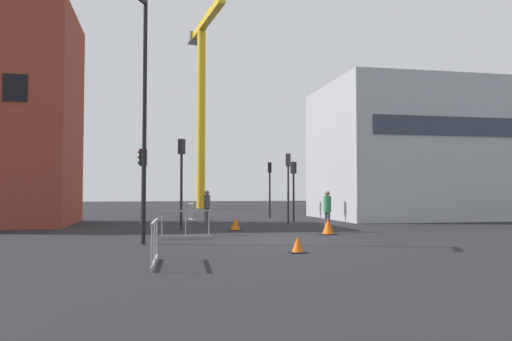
% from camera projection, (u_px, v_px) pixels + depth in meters
% --- Properties ---
extents(ground, '(160.00, 160.00, 0.00)m').
position_uv_depth(ground, '(279.00, 240.00, 18.78)').
color(ground, black).
extents(office_block, '(12.47, 9.82, 8.83)m').
position_uv_depth(office_block, '(416.00, 153.00, 34.60)').
color(office_block, '#A8AAB2').
rests_on(office_block, ground).
extents(construction_crane, '(2.74, 13.67, 20.23)m').
position_uv_depth(construction_crane, '(202.00, 86.00, 55.30)').
color(construction_crane, gold).
rests_on(construction_crane, ground).
extents(streetlamp_tall, '(0.81, 1.29, 8.38)m').
position_uv_depth(streetlamp_tall, '(143.00, 103.00, 17.39)').
color(streetlamp_tall, black).
rests_on(streetlamp_tall, ground).
extents(traffic_light_near, '(0.39, 0.35, 3.57)m').
position_uv_depth(traffic_light_near, '(294.00, 181.00, 30.59)').
color(traffic_light_near, black).
rests_on(traffic_light_near, ground).
extents(traffic_light_island, '(0.34, 0.39, 3.92)m').
position_uv_depth(traffic_light_island, '(288.00, 176.00, 28.77)').
color(traffic_light_island, '#2D2D30').
rests_on(traffic_light_island, ground).
extents(traffic_light_crosswalk, '(0.39, 0.29, 3.55)m').
position_uv_depth(traffic_light_crosswalk, '(143.00, 176.00, 21.16)').
color(traffic_light_crosswalk, black).
rests_on(traffic_light_crosswalk, ground).
extents(traffic_light_verge, '(0.36, 0.38, 4.23)m').
position_uv_depth(traffic_light_verge, '(182.00, 169.00, 23.79)').
color(traffic_light_verge, '#232326').
rests_on(traffic_light_verge, ground).
extents(traffic_light_median, '(0.32, 0.39, 3.80)m').
position_uv_depth(traffic_light_median, '(270.00, 180.00, 35.15)').
color(traffic_light_median, black).
rests_on(traffic_light_median, ground).
extents(pedestrian_walking, '(0.34, 0.34, 1.86)m').
position_uv_depth(pedestrian_walking, '(207.00, 204.00, 28.12)').
color(pedestrian_walking, '#4C4C51').
rests_on(pedestrian_walking, ground).
extents(pedestrian_waiting, '(0.34, 0.34, 1.82)m').
position_uv_depth(pedestrian_waiting, '(327.00, 208.00, 22.66)').
color(pedestrian_waiting, '#4C4C51').
rests_on(pedestrian_waiting, ground).
extents(safety_barrier_rear, '(0.19, 2.11, 1.08)m').
position_uv_depth(safety_barrier_rear, '(142.00, 215.00, 26.31)').
color(safety_barrier_rear, gray).
rests_on(safety_barrier_rear, ground).
extents(safety_barrier_right_run, '(1.98, 0.18, 1.08)m').
position_uv_depth(safety_barrier_right_run, '(186.00, 224.00, 19.44)').
color(safety_barrier_right_run, gray).
rests_on(safety_barrier_right_run, ground).
extents(safety_barrier_mid_span, '(0.30, 2.21, 1.08)m').
position_uv_depth(safety_barrier_mid_span, '(192.00, 212.00, 31.13)').
color(safety_barrier_mid_span, '#B2B5BA').
rests_on(safety_barrier_mid_span, ground).
extents(safety_barrier_left_run, '(0.19, 2.31, 1.08)m').
position_uv_depth(safety_barrier_left_run, '(155.00, 242.00, 12.35)').
color(safety_barrier_left_run, '#9EA0A5').
rests_on(safety_barrier_left_run, ground).
extents(traffic_cone_orange, '(0.59, 0.59, 0.60)m').
position_uv_depth(traffic_cone_orange, '(236.00, 224.00, 23.61)').
color(traffic_cone_orange, black).
rests_on(traffic_cone_orange, ground).
extents(traffic_cone_striped, '(0.66, 0.66, 0.66)m').
position_uv_depth(traffic_cone_striped, '(328.00, 227.00, 21.33)').
color(traffic_cone_striped, black).
rests_on(traffic_cone_striped, ground).
extents(traffic_cone_on_verge, '(0.48, 0.48, 0.48)m').
position_uv_depth(traffic_cone_on_verge, '(298.00, 245.00, 14.89)').
color(traffic_cone_on_verge, black).
rests_on(traffic_cone_on_verge, ground).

